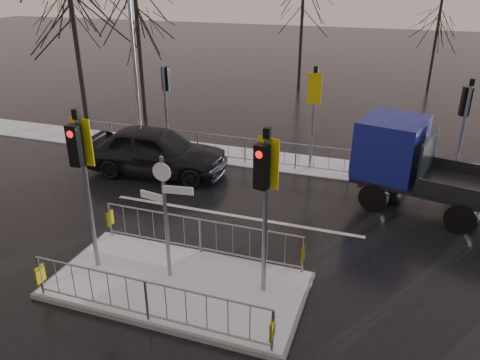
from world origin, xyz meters
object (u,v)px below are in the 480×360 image
(traffic_island, at_px, (177,273))
(street_lamp_left, at_px, (133,34))
(flatbed_truck, at_px, (417,163))
(car_far_lane, at_px, (156,151))

(traffic_island, distance_m, street_lamp_left, 12.17)
(traffic_island, relative_size, street_lamp_left, 0.73)
(flatbed_truck, bearing_deg, traffic_island, -129.55)
(car_far_lane, distance_m, flatbed_truck, 8.96)
(traffic_island, bearing_deg, street_lamp_left, 124.07)
(car_far_lane, height_order, street_lamp_left, street_lamp_left)
(car_far_lane, bearing_deg, flatbed_truck, -92.28)
(traffic_island, relative_size, flatbed_truck, 0.95)
(street_lamp_left, bearing_deg, traffic_island, -55.93)
(street_lamp_left, bearing_deg, flatbed_truck, -15.51)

